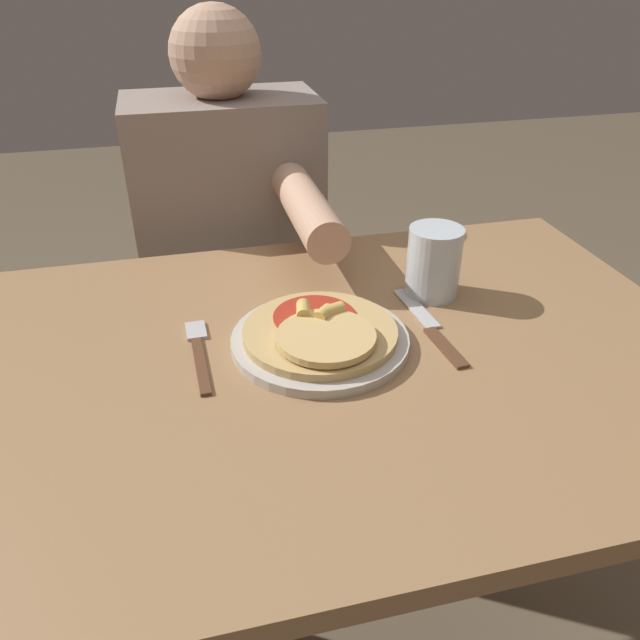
{
  "coord_description": "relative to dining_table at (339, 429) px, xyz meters",
  "views": [
    {
      "loc": [
        -0.2,
        -0.68,
        1.26
      ],
      "look_at": [
        -0.02,
        0.02,
        0.82
      ],
      "focal_mm": 35.0,
      "sensor_mm": 36.0,
      "label": 1
    }
  ],
  "objects": [
    {
      "name": "dining_table",
      "position": [
        0.0,
        0.0,
        0.0
      ],
      "size": [
        1.04,
        0.74,
        0.78
      ],
      "color": "#9E754C",
      "rests_on": "ground_plane"
    },
    {
      "name": "plate",
      "position": [
        -0.02,
        0.02,
        0.15
      ],
      "size": [
        0.25,
        0.25,
        0.01
      ],
      "color": "beige",
      "rests_on": "dining_table"
    },
    {
      "name": "pizza",
      "position": [
        -0.02,
        0.02,
        0.16
      ],
      "size": [
        0.21,
        0.21,
        0.04
      ],
      "color": "tan",
      "rests_on": "plate"
    },
    {
      "name": "fork",
      "position": [
        -0.19,
        0.05,
        0.14
      ],
      "size": [
        0.03,
        0.18,
        0.0
      ],
      "color": "brown",
      "rests_on": "dining_table"
    },
    {
      "name": "knife",
      "position": [
        0.14,
        0.03,
        0.14
      ],
      "size": [
        0.03,
        0.22,
        0.0
      ],
      "color": "brown",
      "rests_on": "dining_table"
    },
    {
      "name": "drinking_glass",
      "position": [
        0.18,
        0.12,
        0.19
      ],
      "size": [
        0.08,
        0.08,
        0.11
      ],
      "color": "silver",
      "rests_on": "dining_table"
    },
    {
      "name": "person_diner",
      "position": [
        -0.09,
        0.56,
        0.04
      ],
      "size": [
        0.37,
        0.52,
        1.17
      ],
      "color": "#2D2D38",
      "rests_on": "ground_plane"
    }
  ]
}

